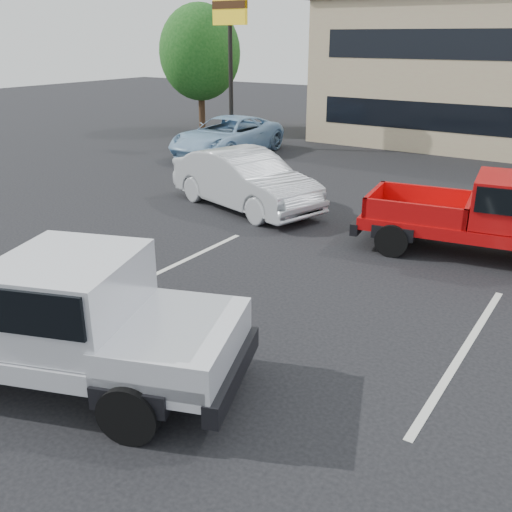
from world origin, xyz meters
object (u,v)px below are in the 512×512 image
object	(u,v)px
tree_left	(200,53)
silver_pickup	(56,313)
motel_sign	(230,32)
red_pickup	(504,215)
silver_sedan	(245,180)
blue_suv	(227,136)

from	to	relation	value
tree_left	silver_pickup	world-z (taller)	tree_left
motel_sign	red_pickup	distance (m)	15.11
silver_sedan	blue_suv	xyz separation A→B (m)	(-4.89, 5.86, -0.04)
silver_pickup	tree_left	bearing A→B (deg)	103.66
silver_pickup	motel_sign	bearing A→B (deg)	98.36
tree_left	silver_sedan	bearing A→B (deg)	-46.77
red_pickup	blue_suv	xyz separation A→B (m)	(-11.63, 6.00, -0.22)
silver_pickup	silver_sedan	distance (m)	8.90
tree_left	red_pickup	bearing A→B (deg)	-32.58
blue_suv	motel_sign	bearing A→B (deg)	118.83
motel_sign	red_pickup	world-z (taller)	motel_sign
motel_sign	silver_sedan	size ratio (longest dim) A/B	1.24
silver_pickup	red_pickup	xyz separation A→B (m)	(3.97, 8.32, -0.08)
blue_suv	silver_sedan	bearing A→B (deg)	-51.52
tree_left	silver_pickup	bearing A→B (deg)	-56.35
motel_sign	silver_pickup	world-z (taller)	motel_sign
tree_left	silver_pickup	size ratio (longest dim) A/B	1.00
motel_sign	blue_suv	size ratio (longest dim) A/B	1.11
motel_sign	silver_pickup	xyz separation A→B (m)	(8.57, -15.89, -3.60)
silver_pickup	blue_suv	bearing A→B (deg)	98.15
silver_pickup	silver_sedan	size ratio (longest dim) A/B	1.25
motel_sign	silver_sedan	bearing A→B (deg)	-51.99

